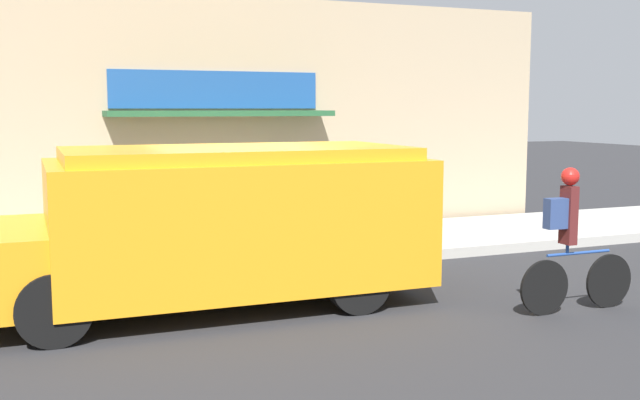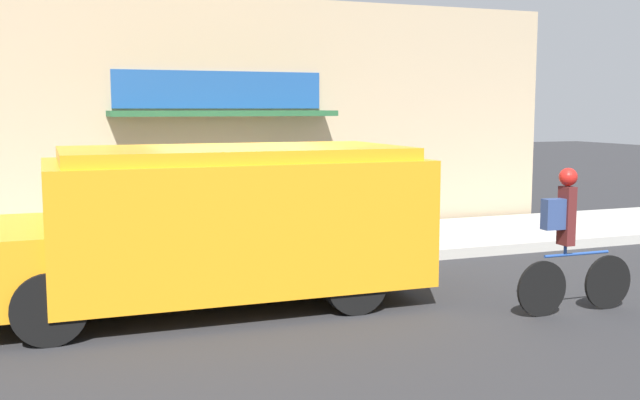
{
  "view_description": "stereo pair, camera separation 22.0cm",
  "coord_description": "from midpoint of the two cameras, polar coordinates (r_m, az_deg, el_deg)",
  "views": [
    {
      "loc": [
        -3.03,
        -10.31,
        2.44
      ],
      "look_at": [
        1.06,
        -0.2,
        1.1
      ],
      "focal_mm": 42.0,
      "sensor_mm": 36.0,
      "label": 1
    },
    {
      "loc": [
        -2.83,
        -10.39,
        2.44
      ],
      "look_at": [
        1.06,
        -0.2,
        1.1
      ],
      "focal_mm": 42.0,
      "sensor_mm": 36.0,
      "label": 2
    }
  ],
  "objects": [
    {
      "name": "trash_bin",
      "position": [
        13.96,
        6.06,
        -0.71
      ],
      "size": [
        0.48,
        0.48,
        0.81
      ],
      "color": "#2D5138",
      "rests_on": "sidewalk"
    },
    {
      "name": "ground_plane",
      "position": [
        11.03,
        -6.1,
        -5.82
      ],
      "size": [
        70.0,
        70.0,
        0.0
      ],
      "primitive_type": "plane",
      "color": "#2B2B2D"
    },
    {
      "name": "school_bus",
      "position": [
        9.33,
        -8.63,
        -1.69
      ],
      "size": [
        5.57,
        2.79,
        1.97
      ],
      "rotation": [
        0.0,
        0.0,
        -0.01
      ],
      "color": "orange",
      "rests_on": "ground_plane"
    },
    {
      "name": "sidewalk",
      "position": [
        12.42,
        -7.99,
        -4.0
      ],
      "size": [
        28.0,
        2.97,
        0.17
      ],
      "color": "#ADAAA3",
      "rests_on": "ground_plane"
    },
    {
      "name": "cyclist",
      "position": [
        9.38,
        17.93,
        -3.13
      ],
      "size": [
        1.63,
        0.21,
        1.75
      ],
      "rotation": [
        0.0,
        0.0,
        -0.01
      ],
      "color": "black",
      "rests_on": "ground_plane"
    },
    {
      "name": "storefront",
      "position": [
        13.85,
        -9.81,
        6.1
      ],
      "size": [
        14.54,
        0.95,
        4.47
      ],
      "color": "tan",
      "rests_on": "ground_plane"
    }
  ]
}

